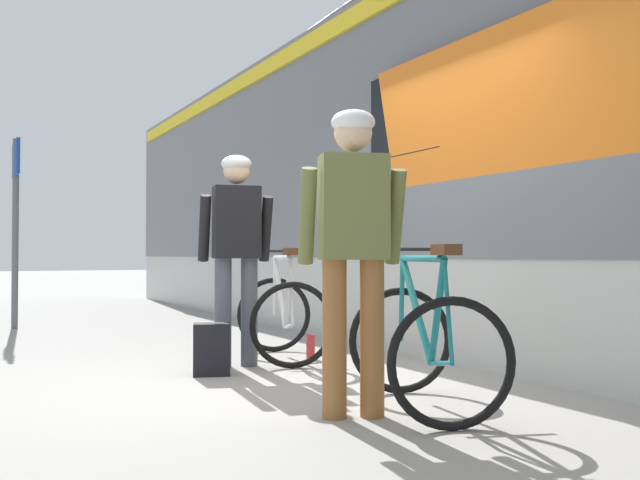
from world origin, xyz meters
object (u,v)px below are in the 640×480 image
Objects in this scene: cyclist_near_in_dark at (236,240)px; bicycle_far_teal at (424,343)px; water_bottle_near_the_bikes at (311,347)px; platform_sign_post at (16,200)px; train_car at (615,138)px; backpack_on_platform at (212,349)px; bicycle_near_white at (283,314)px; cyclist_far_in_olive at (353,233)px.

cyclist_near_in_dark is 1.42× the size of bicycle_far_teal.
platform_sign_post reaches higher than water_bottle_near_the_bikes.
train_car is 3.97m from backpack_on_platform.
bicycle_near_white and bicycle_far_teal have the same top height.
backpack_on_platform is at bearing -134.93° from cyclist_near_in_dark.
cyclist_near_in_dark is 4.41m from platform_sign_post.
water_bottle_near_the_bikes is at bearing 80.73° from bicycle_far_teal.
platform_sign_post is at bearing 101.86° from cyclist_far_in_olive.
train_car is at bearing 5.24° from backpack_on_platform.
backpack_on_platform is 0.17× the size of platform_sign_post.
cyclist_near_in_dark is at bearing 158.64° from train_car.
platform_sign_post is (-1.06, 4.48, 1.42)m from backpack_on_platform.
train_car is 3.42m from cyclist_far_in_olive.
train_car is at bearing 17.70° from bicycle_far_teal.
backpack_on_platform is 1.16m from water_bottle_near_the_bikes.
water_bottle_near_the_bikes is at bearing 150.82° from train_car.
bicycle_far_teal is 2.24m from water_bottle_near_the_bikes.
bicycle_near_white is at bearing 87.10° from bicycle_far_teal.
cyclist_near_in_dark is at bearing -172.14° from water_bottle_near_the_bikes.
backpack_on_platform is at bearing 98.17° from cyclist_far_in_olive.
platform_sign_post reaches higher than bicycle_near_white.
train_car is 3.26m from bicycle_far_teal.
water_bottle_near_the_bikes is 0.09× the size of platform_sign_post.
platform_sign_post is (-1.88, 3.99, 1.22)m from bicycle_near_white.
cyclist_near_in_dark reaches higher than bicycle_near_white.
bicycle_near_white is 0.98× the size of bicycle_far_teal.
train_car is 54.05× the size of backpack_on_platform.
cyclist_near_in_dark is at bearing 100.58° from bicycle_far_teal.
water_bottle_near_the_bikes is at bearing 7.86° from cyclist_near_in_dark.
train_car is 17.40× the size of bicycle_far_teal.
platform_sign_post reaches higher than bicycle_far_teal.
cyclist_far_in_olive is at bearing -104.61° from bicycle_near_white.
platform_sign_post is (-1.38, 4.15, 0.57)m from cyclist_near_in_dark.
train_car reaches higher than platform_sign_post.
cyclist_near_in_dark is at bearing 87.94° from cyclist_far_in_olive.
platform_sign_post is at bearing 129.92° from train_car.
cyclist_far_in_olive is at bearing -110.90° from water_bottle_near_the_bikes.
bicycle_near_white is 5.68× the size of water_bottle_near_the_bikes.
platform_sign_post reaches higher than backpack_on_platform.
cyclist_near_in_dark reaches higher than backpack_on_platform.
cyclist_far_in_olive is 8.20× the size of water_bottle_near_the_bikes.
platform_sign_post is (-4.50, 5.37, -0.34)m from train_car.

